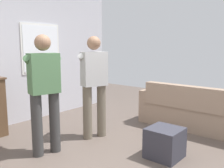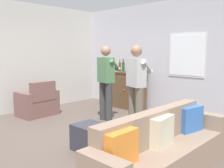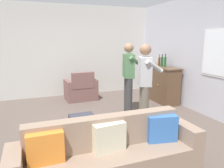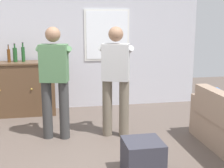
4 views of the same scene
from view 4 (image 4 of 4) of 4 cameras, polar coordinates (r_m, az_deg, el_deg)
name	(u,v)px [view 4 (image 4 of 4)]	position (r m, az deg, el deg)	size (l,w,h in m)	color
ground	(87,164)	(4.06, -4.58, -14.39)	(10.40, 10.40, 0.00)	brown
wall_back_with_window	(72,39)	(6.30, -7.25, 8.25)	(5.20, 0.15, 2.80)	silver
sideboard_cabinet	(17,89)	(6.10, -16.94, -0.82)	(1.43, 0.49, 1.01)	brown
bottle_wine_green	(23,54)	(6.04, -15.93, 5.33)	(0.06, 0.06, 0.36)	#1E4C23
bottle_liquor_amber	(15,54)	(6.05, -17.31, 5.18)	(0.08, 0.08, 0.34)	#1E4C23
bottle_spirits_clear	(9,55)	(6.04, -18.35, 5.00)	(0.06, 0.06, 0.32)	#593314
ottoman	(143,158)	(3.74, 5.63, -13.27)	(0.44, 0.44, 0.42)	#33333D
person_standing_left	(55,78)	(4.68, -10.45, 1.15)	(0.54, 0.51, 1.68)	#383838
person_standing_right	(116,76)	(4.70, 0.70, 1.39)	(0.53, 0.52, 1.68)	#6B6051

